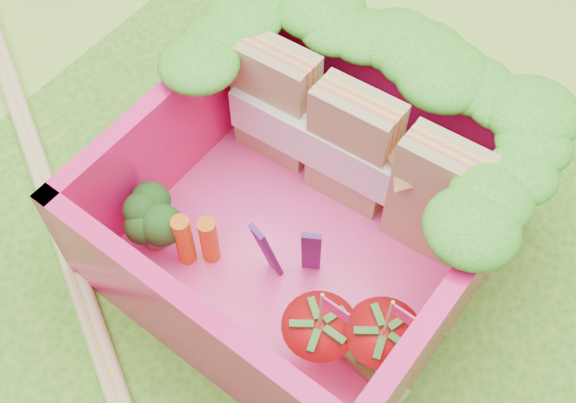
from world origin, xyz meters
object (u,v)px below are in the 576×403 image
at_px(bento_box, 306,209).
at_px(sandwich_stack, 354,150).
at_px(strawberry_left, 318,339).
at_px(broccoli, 149,213).
at_px(chopsticks, 40,169).
at_px(strawberry_right, 380,346).

xyz_separation_m(bento_box, sandwich_stack, (0.01, 0.30, 0.05)).
distance_m(bento_box, sandwich_stack, 0.30).
xyz_separation_m(sandwich_stack, strawberry_left, (0.31, -0.65, -0.14)).
distance_m(broccoli, chopsticks, 0.67).
relative_size(sandwich_stack, chopsticks, 0.48).
bearing_deg(sandwich_stack, strawberry_left, -64.23).
height_order(sandwich_stack, broccoli, sandwich_stack).
relative_size(strawberry_left, chopsticks, 0.22).
bearing_deg(strawberry_right, bento_box, 154.19).
distance_m(broccoli, strawberry_left, 0.79).
bearing_deg(bento_box, chopsticks, -160.08).
distance_m(sandwich_stack, strawberry_right, 0.74).
relative_size(bento_box, strawberry_right, 2.59).
bearing_deg(strawberry_right, broccoli, -173.75).
relative_size(bento_box, chopsticks, 0.59).
bearing_deg(sandwich_stack, bento_box, -91.19).
relative_size(bento_box, strawberry_left, 2.62).
height_order(sandwich_stack, strawberry_right, sandwich_stack).
height_order(bento_box, strawberry_right, strawberry_right).
bearing_deg(strawberry_right, chopsticks, -174.37).
height_order(bento_box, sandwich_stack, sandwich_stack).
distance_m(strawberry_left, strawberry_right, 0.21).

